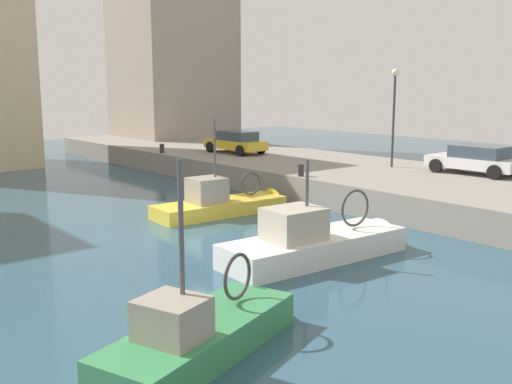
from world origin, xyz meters
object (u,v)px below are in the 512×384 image
at_px(fishing_boat_yellow, 228,210).
at_px(mooring_bollard_south, 301,170).
at_px(fishing_boat_green, 210,344).
at_px(mooring_bollard_mid, 162,149).
at_px(quay_streetlamp, 394,101).
at_px(parked_car_yellow, 236,142).
at_px(fishing_boat_white, 322,253).
at_px(parked_car_white, 476,159).

bearing_deg(fishing_boat_yellow, mooring_bollard_south, -4.13).
xyz_separation_m(fishing_boat_green, mooring_bollard_mid, (12.03, 21.81, 1.37)).
bearing_deg(quay_streetlamp, parked_car_yellow, 103.08).
relative_size(fishing_boat_green, quay_streetlamp, 1.20).
bearing_deg(fishing_boat_white, parked_car_yellow, 60.44).
bearing_deg(quay_streetlamp, fishing_boat_yellow, 174.14).
distance_m(parked_car_white, parked_car_yellow, 14.15).
height_order(fishing_boat_white, mooring_bollard_south, fishing_boat_white).
xyz_separation_m(fishing_boat_green, fishing_boat_yellow, (8.10, 10.10, 0.04)).
height_order(fishing_boat_green, mooring_bollard_mid, fishing_boat_green).
distance_m(fishing_boat_green, fishing_boat_yellow, 12.94).
height_order(fishing_boat_white, quay_streetlamp, quay_streetlamp).
bearing_deg(fishing_boat_green, fishing_boat_white, 25.49).
height_order(mooring_bollard_south, mooring_bollard_mid, same).
bearing_deg(mooring_bollard_south, fishing_boat_yellow, 175.87).
bearing_deg(fishing_boat_green, fishing_boat_yellow, 51.27).
height_order(fishing_boat_white, parked_car_white, fishing_boat_white).
height_order(fishing_boat_white, parked_car_yellow, fishing_boat_white).
relative_size(parked_car_white, quay_streetlamp, 0.88).
bearing_deg(mooring_bollard_mid, quay_streetlamp, -66.02).
height_order(fishing_boat_white, mooring_bollard_mid, fishing_boat_white).
bearing_deg(mooring_bollard_mid, mooring_bollard_south, -90.00).
relative_size(parked_car_white, mooring_bollard_mid, 7.75).
distance_m(fishing_boat_yellow, mooring_bollard_mid, 12.43).
bearing_deg(mooring_bollard_south, fishing_boat_white, -129.68).
height_order(fishing_boat_yellow, parked_car_yellow, fishing_boat_yellow).
bearing_deg(parked_car_white, mooring_bollard_south, 144.70).
distance_m(fishing_boat_green, parked_car_white, 19.43).
bearing_deg(parked_car_yellow, fishing_boat_yellow, -129.75).
distance_m(parked_car_yellow, quay_streetlamp, 10.36).
xyz_separation_m(fishing_boat_green, parked_car_yellow, (15.41, 18.89, 1.78)).
relative_size(fishing_boat_white, mooring_bollard_mid, 12.71).
bearing_deg(fishing_boat_yellow, fishing_boat_green, -128.73).
xyz_separation_m(parked_car_white, mooring_bollard_south, (-6.63, 4.69, -0.41)).
bearing_deg(parked_car_white, fishing_boat_yellow, 154.78).
bearing_deg(fishing_boat_green, parked_car_white, 15.35).
xyz_separation_m(fishing_boat_green, quay_streetlamp, (17.68, 9.11, 4.34)).
bearing_deg(parked_car_white, fishing_boat_green, -164.65).
xyz_separation_m(parked_car_white, mooring_bollard_mid, (-6.63, 16.69, -0.41)).
relative_size(fishing_boat_yellow, quay_streetlamp, 1.35).
height_order(fishing_boat_green, quay_streetlamp, quay_streetlamp).
height_order(parked_car_white, quay_streetlamp, quay_streetlamp).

